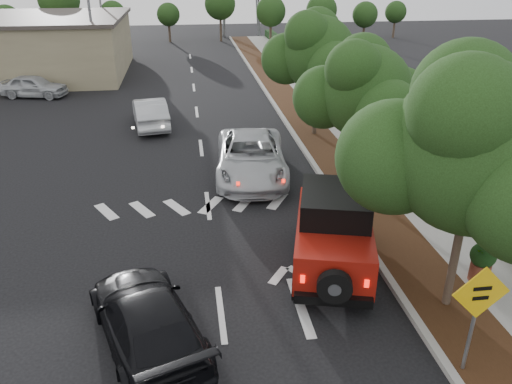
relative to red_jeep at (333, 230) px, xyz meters
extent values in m
plane|color=black|center=(-3.26, -1.68, -1.16)|extent=(120.00, 120.00, 0.00)
cube|color=#9E9B93|center=(1.34, 10.32, -1.09)|extent=(0.20, 70.00, 0.15)
cube|color=black|center=(2.34, 10.32, -1.10)|extent=(1.80, 70.00, 0.12)
cube|color=gray|center=(4.24, 10.32, -1.10)|extent=(2.00, 70.00, 0.12)
cube|color=black|center=(5.64, 10.32, -0.76)|extent=(0.80, 70.00, 0.80)
cylinder|color=black|center=(-0.52, 1.35, -0.72)|extent=(0.52, 0.92, 0.87)
cylinder|color=black|center=(1.13, 0.90, -0.72)|extent=(0.52, 0.92, 0.87)
cylinder|color=black|center=(-1.24, -1.31, -0.72)|extent=(0.52, 0.92, 0.87)
cylinder|color=black|center=(0.41, -1.76, -0.72)|extent=(0.52, 0.92, 0.87)
cube|color=#9A160E|center=(-0.06, -0.20, -0.12)|extent=(2.96, 4.42, 1.09)
cube|color=black|center=(0.03, 0.11, 0.77)|extent=(2.33, 2.62, 0.70)
cube|color=#9A160E|center=(0.35, 1.28, -0.21)|extent=(1.97, 1.55, 0.90)
cube|color=black|center=(-0.61, -2.24, -0.61)|extent=(1.86, 0.68, 0.24)
cylinder|color=black|center=(-0.65, -2.39, -0.12)|extent=(0.86, 0.45, 0.83)
cube|color=#FF190C|center=(-1.31, -1.98, -0.12)|extent=(0.12, 0.07, 0.20)
cube|color=#FF190C|center=(0.13, -2.37, -0.12)|extent=(0.12, 0.07, 0.20)
imported|color=#B9BCC1|center=(-1.39, 6.77, -0.35)|extent=(3.25, 6.06, 1.62)
imported|color=black|center=(-4.94, -2.51, -0.48)|extent=(3.34, 5.06, 1.36)
imported|color=#B4B7BC|center=(-5.68, 13.94, -0.42)|extent=(2.20, 4.68, 1.48)
imported|color=#B3B7BB|center=(-13.23, 21.13, -0.47)|extent=(4.35, 2.60, 1.39)
cylinder|color=slate|center=(1.63, -4.32, 0.14)|extent=(0.08, 0.08, 2.33)
cube|color=yellow|center=(1.63, -4.35, 0.91)|extent=(1.19, 0.04, 1.19)
cube|color=black|center=(1.63, -4.37, 1.03)|extent=(0.38, 0.01, 0.08)
cube|color=black|center=(1.63, -4.37, 0.80)|extent=(0.33, 0.01, 0.08)
cylinder|color=brown|center=(3.66, -1.39, -0.78)|extent=(0.57, 0.57, 0.53)
sphere|color=black|center=(3.66, -1.39, -0.27)|extent=(0.67, 0.67, 0.67)
imported|color=black|center=(3.66, -1.39, -0.20)|extent=(0.60, 0.53, 0.63)
camera|label=1|loc=(-3.78, -11.54, 6.76)|focal=35.00mm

